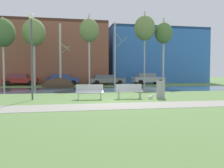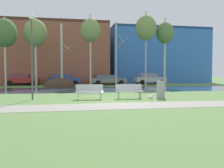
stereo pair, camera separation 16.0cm
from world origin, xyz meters
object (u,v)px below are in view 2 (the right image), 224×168
(bench_right, at_px, (129,91))
(parked_wagon_fourth_silver, at_px, (149,78))
(bench_left, at_px, (89,91))
(trash_bin, at_px, (161,89))
(parked_sedan_second_blue, at_px, (64,79))
(seagull, at_px, (151,97))
(parked_hatch_third_grey, at_px, (108,79))
(streetlamp, at_px, (32,42))
(parked_van_nearest_red, at_px, (22,79))

(bench_right, relative_size, parked_wagon_fourth_silver, 0.37)
(bench_left, height_order, trash_bin, trash_bin)
(parked_sedan_second_blue, bearing_deg, bench_right, -75.52)
(seagull, distance_m, parked_wagon_fourth_silver, 18.48)
(bench_left, xyz_separation_m, parked_hatch_third_grey, (3.65, 16.25, 0.25))
(parked_sedan_second_blue, bearing_deg, streetlamp, -94.31)
(streetlamp, bearing_deg, trash_bin, -3.10)
(bench_left, bearing_deg, parked_hatch_third_grey, 77.33)
(parked_hatch_third_grey, bearing_deg, parked_sedan_second_blue, 172.16)
(bench_right, relative_size, streetlamp, 0.33)
(parked_hatch_third_grey, relative_size, parked_wagon_fourth_silver, 1.06)
(streetlamp, bearing_deg, bench_left, -6.31)
(bench_right, distance_m, parked_sedan_second_blue, 17.59)
(bench_left, height_order, parked_sedan_second_blue, parked_sedan_second_blue)
(parked_van_nearest_red, distance_m, parked_sedan_second_blue, 5.23)
(bench_left, distance_m, parked_van_nearest_red, 18.64)
(bench_left, bearing_deg, streetlamp, 173.69)
(bench_right, height_order, trash_bin, trash_bin)
(streetlamp, height_order, parked_sedan_second_blue, streetlamp)
(streetlamp, bearing_deg, parked_hatch_third_grey, 66.50)
(parked_van_nearest_red, xyz_separation_m, parked_hatch_third_grey, (10.87, -0.93, -0.04))
(bench_left, relative_size, parked_sedan_second_blue, 0.40)
(bench_left, height_order, seagull, bench_left)
(seagull, height_order, parked_sedan_second_blue, parked_sedan_second_blue)
(bench_left, height_order, parked_van_nearest_red, parked_van_nearest_red)
(parked_sedan_second_blue, height_order, parked_hatch_third_grey, parked_sedan_second_blue)
(parked_van_nearest_red, bearing_deg, bench_right, -60.75)
(parked_van_nearest_red, height_order, parked_wagon_fourth_silver, parked_wagon_fourth_silver)
(bench_left, bearing_deg, seagull, -7.96)
(bench_right, bearing_deg, bench_left, 180.00)
(bench_right, bearing_deg, parked_wagon_fourth_silver, 67.11)
(parked_van_nearest_red, distance_m, parked_wagon_fourth_silver, 16.79)
(streetlamp, relative_size, parked_van_nearest_red, 1.19)
(trash_bin, distance_m, streetlamp, 8.15)
(bench_left, bearing_deg, parked_van_nearest_red, 112.81)
(trash_bin, bearing_deg, parked_wagon_fourth_silver, 73.09)
(bench_right, distance_m, parked_hatch_third_grey, 16.30)
(bench_left, relative_size, streetlamp, 0.33)
(parked_hatch_third_grey, xyz_separation_m, parked_wagon_fourth_silver, (5.91, 0.72, 0.08))
(bench_left, distance_m, streetlamp, 4.34)
(bench_left, distance_m, parked_wagon_fourth_silver, 19.49)
(bench_right, height_order, streetlamp, streetlamp)
(parked_hatch_third_grey, bearing_deg, streetlamp, -113.50)
(parked_sedan_second_blue, bearing_deg, parked_wagon_fourth_silver, -0.27)
(seagull, bearing_deg, parked_van_nearest_red, 121.44)
(bench_left, xyz_separation_m, parked_van_nearest_red, (-7.22, 17.18, 0.29))
(seagull, xyz_separation_m, parked_van_nearest_red, (-10.81, 17.68, 0.63))
(trash_bin, bearing_deg, parked_van_nearest_red, 123.98)
(parked_van_nearest_red, relative_size, parked_hatch_third_grey, 0.89)
(trash_bin, bearing_deg, parked_hatch_third_grey, 92.59)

